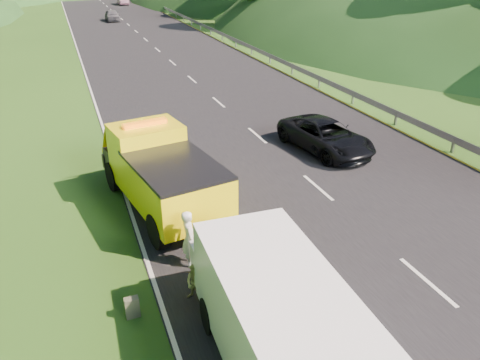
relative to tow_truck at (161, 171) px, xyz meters
name	(u,v)px	position (x,y,z in m)	size (l,w,h in m)	color
ground	(294,264)	(2.76, -4.64, -1.35)	(320.00, 320.00, 0.00)	#38661E
road_surface	(146,40)	(5.76, 35.36, -1.34)	(14.00, 200.00, 0.02)	black
guardrail	(184,22)	(13.06, 47.86, -1.35)	(0.06, 140.00, 1.52)	gray
tree_line_right	(253,12)	(25.76, 55.36, -1.35)	(14.00, 140.00, 14.00)	#2B5A1A
tow_truck	(161,171)	(0.00, 0.00, 0.00)	(3.43, 6.75, 2.77)	black
white_van	(281,326)	(0.70, -8.07, 0.03)	(3.78, 6.97, 2.45)	black
woman	(191,264)	(0.00, -3.62, -1.35)	(0.62, 0.45, 1.70)	white
child	(196,300)	(-0.26, -5.16, -1.35)	(0.51, 0.40, 1.05)	tan
suitcase	(132,307)	(-1.87, -5.19, -1.08)	(0.34, 0.19, 0.55)	#50503C
passing_suv	(324,151)	(7.85, 2.53, -1.35)	(2.27, 4.92, 1.37)	black
dist_car_a	(113,21)	(4.37, 51.55, -1.35)	(1.66, 4.13, 1.41)	#4A4A4F
dist_car_b	(123,5)	(8.68, 73.15, -1.35)	(1.57, 4.51, 1.49)	#704B5B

